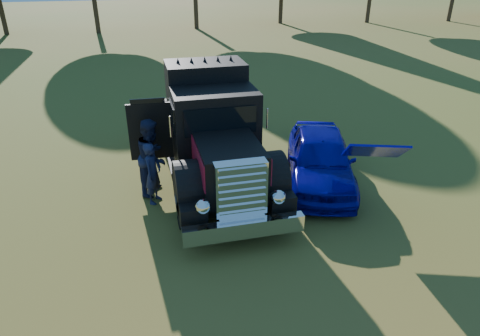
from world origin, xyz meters
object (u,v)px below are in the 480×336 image
(hotrod_coupe, at_px, (321,158))
(spectator_near, at_px, (153,173))
(diamond_t_truck, at_px, (213,135))
(spectator_far, at_px, (153,157))

(hotrod_coupe, bearing_deg, spectator_near, 179.62)
(spectator_near, bearing_deg, hotrod_coupe, -60.75)
(diamond_t_truck, height_order, spectator_far, diamond_t_truck)
(spectator_near, bearing_deg, spectator_far, 25.59)
(hotrod_coupe, height_order, spectator_near, hotrod_coupe)
(diamond_t_truck, distance_m, spectator_near, 1.90)
(spectator_near, xyz_separation_m, spectator_far, (0.04, 0.52, 0.21))
(diamond_t_truck, distance_m, hotrod_coupe, 2.90)
(diamond_t_truck, relative_size, hotrod_coupe, 1.60)
(diamond_t_truck, relative_size, spectator_near, 4.63)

